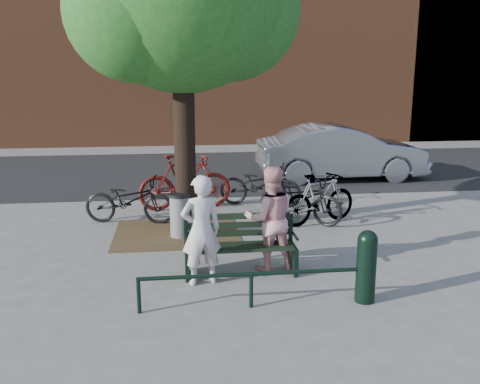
{
  "coord_description": "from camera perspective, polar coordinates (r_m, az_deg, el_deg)",
  "views": [
    {
      "loc": [
        -0.94,
        -7.86,
        3.21
      ],
      "look_at": [
        0.11,
        1.0,
        1.09
      ],
      "focal_mm": 40.0,
      "sensor_mm": 36.0,
      "label": 1
    }
  ],
  "objects": [
    {
      "name": "parked_car",
      "position": [
        15.6,
        10.77,
        4.18
      ],
      "size": [
        4.78,
        1.7,
        1.57
      ],
      "primitive_type": "imported",
      "rotation": [
        0.0,
        0.0,
        1.58
      ],
      "color": "slate",
      "rests_on": "ground"
    },
    {
      "name": "bollard",
      "position": [
        7.61,
        13.33,
        -7.46
      ],
      "size": [
        0.28,
        0.28,
        1.03
      ],
      "color": "black",
      "rests_on": "ground"
    },
    {
      "name": "road",
      "position": [
        16.69,
        -3.4,
        2.28
      ],
      "size": [
        40.0,
        7.0,
        0.01
      ],
      "primitive_type": "cube",
      "color": "black",
      "rests_on": "ground"
    },
    {
      "name": "bicycle_e",
      "position": [
        11.25,
        6.46,
        -0.63
      ],
      "size": [
        1.89,
        1.8,
        1.02
      ],
      "primitive_type": "imported",
      "rotation": [
        0.0,
        0.0,
        0.83
      ],
      "color": "black",
      "rests_on": "ground"
    },
    {
      "name": "dirt_pit",
      "position": [
        10.55,
        -6.78,
        -4.39
      ],
      "size": [
        2.4,
        2.0,
        0.02
      ],
      "primitive_type": "cube",
      "color": "brown",
      "rests_on": "ground"
    },
    {
      "name": "person_left",
      "position": [
        7.94,
        -4.16,
        -4.08
      ],
      "size": [
        0.68,
        0.53,
        1.67
      ],
      "primitive_type": "imported",
      "rotation": [
        0.0,
        0.0,
        3.37
      ],
      "color": "beige",
      "rests_on": "ground"
    },
    {
      "name": "guard_railing",
      "position": [
        7.29,
        1.2,
        -9.31
      ],
      "size": [
        3.06,
        0.06,
        0.51
      ],
      "color": "black",
      "rests_on": "ground"
    },
    {
      "name": "person_right",
      "position": [
        8.47,
        3.23,
        -2.87
      ],
      "size": [
        0.84,
        0.66,
        1.69
      ],
      "primitive_type": "imported",
      "rotation": [
        0.0,
        0.0,
        3.17
      ],
      "color": "#D59293",
      "rests_on": "ground"
    },
    {
      "name": "bicycle_b",
      "position": [
        12.17,
        -5.88,
        1.07
      ],
      "size": [
        2.18,
        0.92,
        1.27
      ],
      "primitive_type": "imported",
      "rotation": [
        0.0,
        0.0,
        1.73
      ],
      "color": "#500F0B",
      "rests_on": "ground"
    },
    {
      "name": "bicycle_c",
      "position": [
        12.44,
        2.17,
        0.79
      ],
      "size": [
        2.03,
        1.28,
        1.01
      ],
      "primitive_type": "imported",
      "rotation": [
        0.0,
        0.0,
        1.23
      ],
      "color": "black",
      "rests_on": "ground"
    },
    {
      "name": "litter_bin",
      "position": [
        10.24,
        -6.42,
        -2.46
      ],
      "size": [
        0.42,
        0.42,
        0.86
      ],
      "color": "gray",
      "rests_on": "ground"
    },
    {
      "name": "ground",
      "position": [
        8.54,
        0.07,
        -8.72
      ],
      "size": [
        90.0,
        90.0,
        0.0
      ],
      "primitive_type": "plane",
      "color": "gray",
      "rests_on": "ground"
    },
    {
      "name": "bicycle_d",
      "position": [
        11.13,
        8.47,
        -0.7
      ],
      "size": [
        1.83,
        1.14,
        1.07
      ],
      "primitive_type": "imported",
      "rotation": [
        0.0,
        0.0,
        1.96
      ],
      "color": "gray",
      "rests_on": "ground"
    },
    {
      "name": "bicycle_a",
      "position": [
        11.29,
        -11.73,
        -0.85
      ],
      "size": [
        1.98,
        1.05,
        0.99
      ],
      "primitive_type": "imported",
      "rotation": [
        0.0,
        0.0,
        1.35
      ],
      "color": "black",
      "rests_on": "ground"
    },
    {
      "name": "park_bench",
      "position": [
        8.45,
        0.0,
        -5.51
      ],
      "size": [
        1.74,
        0.54,
        0.97
      ],
      "color": "black",
      "rests_on": "ground"
    }
  ]
}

